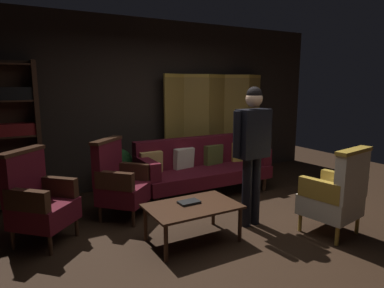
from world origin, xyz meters
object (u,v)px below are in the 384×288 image
at_px(folding_screen, 216,124).
at_px(book_black_cloth, 189,202).
at_px(velvet_couch, 202,165).
at_px(armchair_wing_right, 120,181).
at_px(coffee_table, 192,209).
at_px(standing_figure, 253,144).
at_px(potted_plant, 119,169).
at_px(bookshelf, 4,135).
at_px(armchair_gilt_accent, 336,194).
at_px(armchair_wing_left, 38,200).

height_order(folding_screen, book_black_cloth, folding_screen).
bearing_deg(velvet_couch, armchair_wing_right, -166.61).
distance_m(coffee_table, standing_figure, 1.07).
distance_m(coffee_table, potted_plant, 1.96).
distance_m(coffee_table, book_black_cloth, 0.09).
bearing_deg(bookshelf, armchair_gilt_accent, -40.68).
xyz_separation_m(armchair_wing_right, book_black_cloth, (0.48, -0.99, -0.06)).
bearing_deg(bookshelf, armchair_wing_left, -78.84).
bearing_deg(velvet_couch, book_black_cloth, -126.03).
bearing_deg(potted_plant, armchair_gilt_accent, -56.29).
bearing_deg(armchair_wing_left, book_black_cloth, -26.84).
relative_size(armchair_wing_left, potted_plant, 1.40).
xyz_separation_m(coffee_table, potted_plant, (-0.22, 1.95, 0.05)).
xyz_separation_m(bookshelf, armchair_gilt_accent, (3.26, -2.80, -0.56)).
relative_size(velvet_couch, potted_plant, 2.86).
relative_size(velvet_couch, armchair_wing_left, 2.04).
xyz_separation_m(velvet_couch, potted_plant, (-1.18, 0.54, -0.03)).
distance_m(folding_screen, armchair_gilt_accent, 2.85).
bearing_deg(book_black_cloth, coffee_table, -85.82).
xyz_separation_m(armchair_wing_right, standing_figure, (1.34, -1.02, 0.54)).
bearing_deg(armchair_gilt_accent, velvet_couch, 105.11).
xyz_separation_m(folding_screen, armchair_wing_left, (-3.19, -1.33, -0.50)).
xyz_separation_m(folding_screen, coffee_table, (-1.72, -2.14, -0.61)).
distance_m(armchair_wing_left, standing_figure, 2.51).
height_order(bookshelf, armchair_gilt_accent, bookshelf).
distance_m(armchair_gilt_accent, armchair_wing_left, 3.34).
bearing_deg(armchair_wing_right, bookshelf, 139.01).
height_order(folding_screen, potted_plant, folding_screen).
bearing_deg(coffee_table, book_black_cloth, 94.18).
xyz_separation_m(armchair_wing_left, potted_plant, (1.26, 1.13, -0.07)).
xyz_separation_m(armchair_gilt_accent, potted_plant, (-1.74, 2.60, -0.07)).
xyz_separation_m(bookshelf, standing_figure, (2.58, -2.10, -0.02)).
bearing_deg(coffee_table, potted_plant, 96.32).
height_order(velvet_couch, book_black_cloth, velvet_couch).
xyz_separation_m(velvet_couch, book_black_cloth, (-0.97, -1.33, -0.02)).
bearing_deg(coffee_table, folding_screen, 51.24).
bearing_deg(book_black_cloth, velvet_couch, 53.97).
xyz_separation_m(folding_screen, book_black_cloth, (-1.73, -2.07, -0.55)).
bearing_deg(armchair_wing_left, coffee_table, -28.88).
xyz_separation_m(armchair_gilt_accent, armchair_wing_left, (-2.99, 1.47, 0.00)).
xyz_separation_m(bookshelf, coffee_table, (1.74, -2.14, -0.68)).
relative_size(folding_screen, armchair_wing_left, 2.06).
bearing_deg(bookshelf, armchair_wing_right, -40.99).
bearing_deg(folding_screen, potted_plant, -174.18).
bearing_deg(armchair_gilt_accent, armchair_wing_right, 139.51).
height_order(velvet_couch, coffee_table, velvet_couch).
bearing_deg(armchair_wing_right, coffee_table, -65.25).
bearing_deg(bookshelf, potted_plant, -7.38).
xyz_separation_m(coffee_table, armchair_wing_right, (-0.49, 1.06, 0.12)).
distance_m(velvet_couch, book_black_cloth, 1.65).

